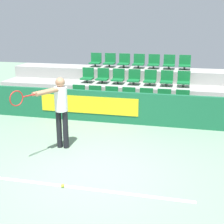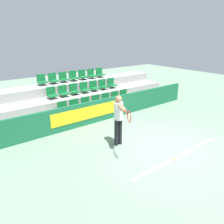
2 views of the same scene
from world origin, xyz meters
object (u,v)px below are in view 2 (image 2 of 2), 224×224
Objects in this scene: stadium_chair_7 at (52,94)px; stadium_chair_16 at (64,78)px; stadium_chair_1 at (75,106)px; stadium_chair_12 at (103,85)px; stadium_chair_6 at (125,95)px; stadium_chair_10 at (84,88)px; stadium_chair_15 at (53,79)px; stadium_chair_17 at (74,77)px; stadium_chair_20 at (100,73)px; stadium_chair_13 at (112,84)px; stadium_chair_0 at (63,109)px; stadium_chair_9 at (74,90)px; stadium_chair_4 at (107,99)px; stadium_chair_8 at (63,92)px; tennis_ball at (174,159)px; stadium_chair_19 at (92,74)px; stadium_chair_2 at (86,104)px; stadium_chair_18 at (83,75)px; tennis_player at (119,116)px; stadium_chair_14 at (42,81)px; stadium_chair_5 at (116,97)px; stadium_chair_3 at (97,101)px; stadium_chair_11 at (94,87)px.

stadium_chair_16 is (1.11, 1.06, 0.41)m from stadium_chair_7.
stadium_chair_12 reaches higher than stadium_chair_1.
stadium_chair_7 is at bearing 162.31° from stadium_chair_6.
stadium_chair_15 is at bearing 136.26° from stadium_chair_10.
stadium_chair_20 is at bearing 0.00° from stadium_chair_17.
stadium_chair_0 is at bearing -162.31° from stadium_chair_13.
stadium_chair_9 is at bearing -154.43° from stadium_chair_20.
stadium_chair_8 is at bearing 147.46° from stadium_chair_4.
stadium_chair_1 is 1.00× the size of stadium_chair_7.
stadium_chair_7 reaches higher than stadium_chair_0.
stadium_chair_9 is 5.77m from tennis_ball.
stadium_chair_19 is at bearing 75.36° from stadium_chair_4.
stadium_chair_2 is at bearing 92.15° from tennis_ball.
stadium_chair_1 is at bearing -90.00° from stadium_chair_8.
stadium_chair_15 is 2.22m from stadium_chair_19.
stadium_chair_9 reaches higher than stadium_chair_0.
stadium_chair_0 is 1.00× the size of stadium_chair_1.
stadium_chair_7 is at bearing 136.26° from stadium_chair_2.
stadium_chair_12 reaches higher than tennis_ball.
stadium_chair_15 is at bearing 90.00° from stadium_chair_1.
stadium_chair_4 is 2.34m from stadium_chair_17.
stadium_chair_0 is 1.59m from stadium_chair_9.
stadium_chair_19 is at bearing 20.95° from stadium_chair_7.
tennis_ball is at bearing -74.47° from stadium_chair_0.
tennis_player is at bearing -108.19° from stadium_chair_18.
tennis_ball is (1.28, -6.74, -1.42)m from stadium_chair_14.
stadium_chair_6 is at bearing -75.36° from stadium_chair_19.
stadium_chair_17 is 1.66m from stadium_chair_20.
stadium_chair_12 is (0.55, 1.06, 0.41)m from stadium_chair_4.
stadium_chair_20 is (3.33, 2.12, 0.82)m from stadium_chair_0.
stadium_chair_0 is 0.55m from stadium_chair_1.
stadium_chair_20 reaches higher than stadium_chair_10.
stadium_chair_17 reaches higher than tennis_ball.
stadium_chair_16 is at bearing 75.36° from stadium_chair_1.
stadium_chair_12 is (0.00, 1.06, 0.41)m from stadium_chair_5.
tennis_player is at bearing -81.97° from stadium_chair_7.
stadium_chair_6 is 1.00× the size of stadium_chair_15.
stadium_chair_14 is at bearing 104.64° from stadium_chair_1.
stadium_chair_3 is 2.02m from stadium_chair_7.
stadium_chair_11 is (-0.55, 1.06, 0.41)m from stadium_chair_5.
stadium_chair_13 is 1.27m from stadium_chair_19.
stadium_chair_17 is (-1.11, 1.06, 0.41)m from stadium_chair_12.
stadium_chair_20 is (0.00, 1.06, 0.41)m from stadium_chair_13.
stadium_chair_3 is 1.59m from stadium_chair_12.
stadium_chair_17 is 1.11m from stadium_chair_19.
stadium_chair_3 is at bearing -104.64° from stadium_chair_18.
stadium_chair_20 is (0.55, 0.00, 0.00)m from stadium_chair_19.
stadium_chair_12 is at bearing 43.74° from stadium_chair_3.
stadium_chair_7 and stadium_chair_11 have the same top height.
stadium_chair_11 is 1.00× the size of stadium_chair_17.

